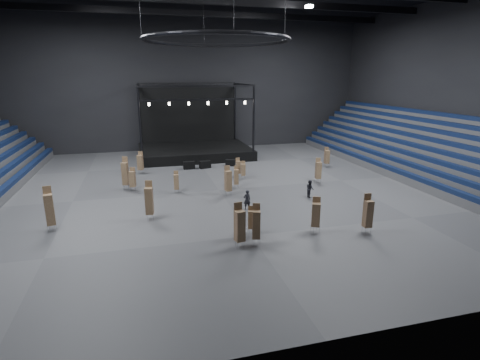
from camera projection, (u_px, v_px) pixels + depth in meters
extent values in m
plane|color=#48484A|center=(219.00, 190.00, 34.42)|extent=(50.00, 50.00, 0.00)
cube|color=black|center=(187.00, 84.00, 51.53)|extent=(50.00, 0.20, 18.00)
cube|color=black|center=(343.00, 113.00, 12.45)|extent=(50.00, 0.20, 18.00)
cube|color=black|center=(457.00, 87.00, 38.16)|extent=(0.20, 42.00, 18.00)
cube|color=#4D4D4F|center=(417.00, 171.00, 39.61)|extent=(7.20, 40.00, 0.75)
cube|color=#0B1733|center=(390.00, 168.00, 38.64)|extent=(0.59, 40.00, 0.40)
cube|color=#4D4D4F|center=(421.00, 168.00, 39.61)|extent=(6.30, 40.00, 1.50)
cube|color=#0B1733|center=(399.00, 160.00, 38.66)|extent=(0.59, 40.00, 0.40)
cube|color=#4D4D4F|center=(425.00, 164.00, 39.62)|extent=(5.40, 40.00, 2.25)
cube|color=#0B1733|center=(407.00, 153.00, 38.68)|extent=(0.59, 40.00, 0.40)
cube|color=#4D4D4F|center=(429.00, 160.00, 39.63)|extent=(4.50, 40.00, 3.00)
cube|color=#0B1733|center=(415.00, 145.00, 38.70)|extent=(0.59, 40.00, 0.40)
cube|color=#4D4D4F|center=(433.00, 157.00, 39.64)|extent=(3.60, 40.00, 3.75)
cube|color=#0B1733|center=(424.00, 138.00, 38.71)|extent=(0.59, 40.00, 0.40)
cube|color=#4D4D4F|center=(437.00, 153.00, 39.65)|extent=(2.70, 40.00, 4.50)
cube|color=#0B1733|center=(432.00, 130.00, 38.73)|extent=(0.59, 40.00, 0.40)
cube|color=#4D4D4F|center=(441.00, 149.00, 39.66)|extent=(1.80, 40.00, 5.25)
cube|color=#0B1733|center=(440.00, 123.00, 38.75)|extent=(0.59, 40.00, 0.40)
cube|color=#4D4D4F|center=(445.00, 146.00, 39.67)|extent=(0.90, 40.00, 6.00)
cube|color=#0B1733|center=(448.00, 115.00, 38.77)|extent=(0.59, 40.00, 0.40)
cube|color=black|center=(195.00, 152.00, 48.68)|extent=(14.00, 10.00, 1.20)
cube|color=black|center=(189.00, 112.00, 51.90)|extent=(13.30, 0.30, 8.00)
cylinder|color=black|center=(140.00, 123.00, 41.56)|extent=(0.24, 0.24, 7.80)
cylinder|color=black|center=(140.00, 115.00, 50.12)|extent=(0.24, 0.24, 7.80)
cylinder|color=black|center=(254.00, 119.00, 44.81)|extent=(0.24, 0.24, 7.80)
cylinder|color=black|center=(235.00, 112.00, 53.37)|extent=(0.24, 0.24, 7.80)
cube|color=black|center=(198.00, 86.00, 42.13)|extent=(13.40, 0.25, 0.25)
cube|color=black|center=(188.00, 84.00, 50.69)|extent=(13.40, 0.25, 0.25)
cube|color=black|center=(198.00, 100.00, 42.54)|extent=(13.40, 0.20, 0.20)
cylinder|color=white|center=(149.00, 104.00, 41.29)|extent=(0.24, 0.24, 0.35)
cylinder|color=white|center=(169.00, 104.00, 41.83)|extent=(0.24, 0.24, 0.35)
cylinder|color=white|center=(189.00, 103.00, 42.37)|extent=(0.24, 0.24, 0.35)
cylinder|color=white|center=(208.00, 103.00, 42.92)|extent=(0.24, 0.24, 0.35)
cylinder|color=white|center=(227.00, 103.00, 43.46)|extent=(0.24, 0.24, 0.35)
cylinder|color=white|center=(245.00, 102.00, 44.00)|extent=(0.24, 0.24, 0.35)
torus|color=black|center=(216.00, 40.00, 30.90)|extent=(12.30, 12.30, 0.30)
cylinder|color=black|center=(285.00, 10.00, 31.71)|extent=(0.04, 0.04, 5.00)
cylinder|color=black|center=(204.00, 18.00, 35.81)|extent=(0.04, 0.04, 5.00)
cylinder|color=black|center=(139.00, 4.00, 28.75)|extent=(0.04, 0.04, 5.00)
cube|color=black|center=(201.00, 0.00, 36.28)|extent=(49.00, 0.35, 0.70)
cube|color=black|center=(191.00, 13.00, 43.72)|extent=(49.00, 0.35, 0.70)
cube|color=white|center=(309.00, 6.00, 36.12)|extent=(0.60, 0.60, 0.25)
cube|color=black|center=(189.00, 165.00, 42.05)|extent=(1.29, 0.67, 0.85)
cube|color=black|center=(205.00, 165.00, 42.43)|extent=(1.37, 0.92, 0.84)
cube|color=black|center=(230.00, 163.00, 43.54)|extent=(1.23, 0.91, 0.74)
cylinder|color=silver|center=(254.00, 243.00, 23.17)|extent=(0.03, 0.03, 0.41)
cylinder|color=silver|center=(252.00, 240.00, 23.53)|extent=(0.03, 0.03, 0.41)
cylinder|color=silver|center=(260.00, 242.00, 23.27)|extent=(0.03, 0.03, 0.41)
cylinder|color=silver|center=(258.00, 239.00, 23.62)|extent=(0.03, 0.03, 0.41)
cube|color=#9C7D56|center=(256.00, 225.00, 23.10)|extent=(0.60, 0.60, 1.79)
cube|color=#9C7D56|center=(256.00, 211.00, 23.07)|extent=(0.47, 0.18, 0.99)
cylinder|color=silver|center=(124.00, 188.00, 34.39)|extent=(0.03, 0.03, 0.44)
cylinder|color=silver|center=(124.00, 186.00, 34.78)|extent=(0.03, 0.03, 0.44)
cylinder|color=silver|center=(129.00, 187.00, 34.49)|extent=(0.03, 0.03, 0.44)
cylinder|color=silver|center=(129.00, 186.00, 34.88)|extent=(0.03, 0.03, 0.44)
cube|color=#9C7D56|center=(125.00, 174.00, 34.29)|extent=(0.66, 0.66, 2.09)
cube|color=#9C7D56|center=(125.00, 163.00, 34.23)|extent=(0.50, 0.22, 1.15)
cylinder|color=silver|center=(147.00, 218.00, 27.10)|extent=(0.03, 0.03, 0.44)
cylinder|color=silver|center=(147.00, 216.00, 27.49)|extent=(0.03, 0.03, 0.44)
cylinder|color=silver|center=(153.00, 217.00, 27.20)|extent=(0.03, 0.03, 0.44)
cylinder|color=silver|center=(153.00, 215.00, 27.59)|extent=(0.03, 0.03, 0.44)
cube|color=#9C7D56|center=(149.00, 201.00, 27.02)|extent=(0.63, 0.63, 1.99)
cube|color=#9C7D56|center=(149.00, 188.00, 26.97)|extent=(0.51, 0.17, 1.09)
cylinder|color=silver|center=(242.00, 178.00, 37.95)|extent=(0.03, 0.03, 0.36)
cylinder|color=silver|center=(241.00, 177.00, 38.26)|extent=(0.03, 0.03, 0.36)
cylinder|color=silver|center=(245.00, 177.00, 38.03)|extent=(0.03, 0.03, 0.36)
cylinder|color=silver|center=(244.00, 176.00, 38.35)|extent=(0.03, 0.03, 0.36)
cube|color=#9C7D56|center=(243.00, 170.00, 37.94)|extent=(0.50, 0.50, 1.19)
cube|color=#9C7D56|center=(243.00, 164.00, 37.96)|extent=(0.42, 0.13, 0.65)
cylinder|color=silver|center=(326.00, 166.00, 42.81)|extent=(0.03, 0.03, 0.42)
cylinder|color=silver|center=(324.00, 165.00, 43.18)|extent=(0.03, 0.03, 0.42)
cylinder|color=silver|center=(329.00, 165.00, 42.91)|extent=(0.03, 0.03, 0.42)
cylinder|color=silver|center=(327.00, 165.00, 43.28)|extent=(0.03, 0.03, 0.42)
cube|color=#9C7D56|center=(327.00, 157.00, 42.78)|extent=(0.52, 0.52, 1.51)
cube|color=#9C7D56|center=(326.00, 151.00, 42.79)|extent=(0.48, 0.08, 0.83)
cylinder|color=silver|center=(235.00, 187.00, 34.92)|extent=(0.03, 0.03, 0.34)
cylinder|color=silver|center=(234.00, 186.00, 35.22)|extent=(0.03, 0.03, 0.34)
cylinder|color=silver|center=(238.00, 186.00, 35.00)|extent=(0.03, 0.03, 0.34)
cylinder|color=silver|center=(238.00, 185.00, 35.30)|extent=(0.03, 0.03, 0.34)
cube|color=#9C7D56|center=(236.00, 177.00, 34.87)|extent=(0.49, 0.49, 1.41)
cube|color=#9C7D56|center=(236.00, 170.00, 34.86)|extent=(0.40, 0.13, 0.77)
cylinder|color=silver|center=(237.00, 237.00, 24.02)|extent=(0.03, 0.03, 0.36)
cylinder|color=silver|center=(236.00, 235.00, 24.34)|extent=(0.03, 0.03, 0.36)
cylinder|color=silver|center=(242.00, 236.00, 24.11)|extent=(0.03, 0.03, 0.36)
cylinder|color=silver|center=(241.00, 234.00, 24.43)|extent=(0.03, 0.03, 0.36)
cube|color=#9C7D56|center=(239.00, 223.00, 23.99)|extent=(0.55, 0.55, 1.41)
cube|color=#9C7D56|center=(239.00, 212.00, 23.98)|extent=(0.41, 0.18, 0.78)
cylinder|color=silver|center=(237.00, 176.00, 38.68)|extent=(0.03, 0.03, 0.35)
cylinder|color=silver|center=(236.00, 175.00, 39.00)|extent=(0.03, 0.03, 0.35)
cylinder|color=silver|center=(240.00, 175.00, 38.77)|extent=(0.03, 0.03, 0.35)
cylinder|color=silver|center=(239.00, 175.00, 39.08)|extent=(0.03, 0.03, 0.35)
cube|color=#9C7D56|center=(238.00, 167.00, 38.65)|extent=(0.45, 0.45, 1.32)
cube|color=#9C7D56|center=(238.00, 161.00, 38.65)|extent=(0.41, 0.08, 0.72)
cylinder|color=silver|center=(313.00, 231.00, 24.90)|extent=(0.03, 0.03, 0.46)
cylinder|color=silver|center=(311.00, 228.00, 25.30)|extent=(0.03, 0.03, 0.46)
cylinder|color=silver|center=(319.00, 230.00, 25.01)|extent=(0.03, 0.03, 0.46)
cylinder|color=silver|center=(317.00, 227.00, 25.41)|extent=(0.03, 0.03, 0.46)
cube|color=#9C7D56|center=(316.00, 215.00, 24.87)|extent=(0.73, 0.73, 1.61)
cube|color=#9C7D56|center=(316.00, 203.00, 24.89)|extent=(0.50, 0.28, 0.88)
cylinder|color=silver|center=(317.00, 181.00, 36.51)|extent=(0.03, 0.03, 0.43)
cylinder|color=silver|center=(315.00, 180.00, 36.89)|extent=(0.03, 0.03, 0.43)
cylinder|color=silver|center=(321.00, 181.00, 36.61)|extent=(0.03, 0.03, 0.43)
cylinder|color=silver|center=(319.00, 180.00, 36.99)|extent=(0.03, 0.03, 0.43)
cube|color=#9C7D56|center=(318.00, 170.00, 36.47)|extent=(0.59, 0.59, 1.64)
cube|color=#9C7D56|center=(318.00, 162.00, 36.47)|extent=(0.50, 0.14, 0.90)
cylinder|color=silver|center=(131.00, 190.00, 33.88)|extent=(0.03, 0.03, 0.41)
cylinder|color=silver|center=(131.00, 188.00, 34.25)|extent=(0.03, 0.03, 0.41)
cylinder|color=silver|center=(135.00, 189.00, 33.98)|extent=(0.03, 0.03, 0.41)
cylinder|color=silver|center=(135.00, 188.00, 34.34)|extent=(0.03, 0.03, 0.41)
cube|color=#9C7D56|center=(132.00, 179.00, 33.86)|extent=(0.62, 0.62, 1.43)
cube|color=#9C7D56|center=(133.00, 171.00, 33.88)|extent=(0.47, 0.20, 0.79)
cylinder|color=silver|center=(139.00, 172.00, 39.87)|extent=(0.03, 0.03, 0.44)
cylinder|color=silver|center=(139.00, 171.00, 40.25)|extent=(0.03, 0.03, 0.44)
cylinder|color=silver|center=(143.00, 172.00, 39.97)|extent=(0.03, 0.03, 0.44)
cylinder|color=silver|center=(143.00, 171.00, 40.36)|extent=(0.03, 0.03, 0.44)
cube|color=#9C7D56|center=(140.00, 162.00, 39.84)|extent=(0.69, 0.69, 1.58)
cube|color=#9C7D56|center=(141.00, 155.00, 39.85)|extent=(0.49, 0.26, 0.87)
cylinder|color=silver|center=(175.00, 192.00, 33.34)|extent=(0.03, 0.03, 0.35)
cylinder|color=silver|center=(175.00, 191.00, 33.66)|extent=(0.03, 0.03, 0.35)
cylinder|color=silver|center=(179.00, 191.00, 33.43)|extent=(0.03, 0.03, 0.35)
cylinder|color=silver|center=(178.00, 190.00, 33.74)|extent=(0.03, 0.03, 0.35)
cube|color=#9C7D56|center=(176.00, 182.00, 33.31)|extent=(0.48, 0.48, 1.35)
cube|color=#9C7D56|center=(176.00, 175.00, 33.31)|extent=(0.41, 0.11, 0.74)
cylinder|color=silver|center=(237.00, 246.00, 22.65)|extent=(0.03, 0.03, 0.46)
cylinder|color=silver|center=(235.00, 243.00, 23.05)|extent=(0.03, 0.03, 0.46)
cylinder|color=silver|center=(244.00, 245.00, 22.76)|extent=(0.03, 0.03, 0.46)
cylinder|color=silver|center=(242.00, 242.00, 23.16)|extent=(0.03, 0.03, 0.46)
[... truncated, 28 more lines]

